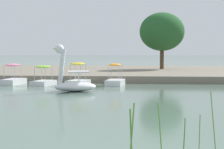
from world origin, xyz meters
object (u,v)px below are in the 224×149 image
at_px(pedal_boat_orange, 115,79).
at_px(tree_sapling_by_fence, 162,32).
at_px(pedal_boat_pink, 13,78).
at_px(swan_boat, 73,82).
at_px(pedal_boat_yellow, 78,79).
at_px(pedal_boat_lime, 43,79).

xyz_separation_m(pedal_boat_orange, tree_sapling_by_fence, (3.84, 13.60, 3.98)).
bearing_deg(pedal_boat_orange, pedal_boat_pink, 179.76).
bearing_deg(swan_boat, pedal_boat_pink, 139.87).
xyz_separation_m(swan_boat, pedal_boat_pink, (-5.24, 4.41, -0.12)).
xyz_separation_m(pedal_boat_yellow, pedal_boat_lime, (-2.43, -0.16, -0.01)).
bearing_deg(swan_boat, pedal_boat_yellow, 96.20).
xyz_separation_m(pedal_boat_lime, tree_sapling_by_fence, (8.86, 14.03, 3.96)).
distance_m(swan_boat, pedal_boat_pink, 6.85).
xyz_separation_m(swan_boat, tree_sapling_by_fence, (5.98, 17.98, 3.84)).
height_order(swan_boat, pedal_boat_yellow, swan_boat).
relative_size(pedal_boat_yellow, pedal_boat_lime, 1.00).
relative_size(swan_boat, pedal_boat_pink, 1.19).
distance_m(pedal_boat_yellow, pedal_boat_pink, 4.80).
bearing_deg(pedal_boat_lime, pedal_boat_orange, 4.96).
height_order(pedal_boat_orange, pedal_boat_lime, pedal_boat_orange).
xyz_separation_m(pedal_boat_orange, pedal_boat_pink, (-7.38, 0.03, 0.02)).
height_order(pedal_boat_orange, pedal_boat_yellow, pedal_boat_yellow).
height_order(pedal_boat_yellow, tree_sapling_by_fence, tree_sapling_by_fence).
relative_size(pedal_boat_orange, tree_sapling_by_fence, 0.34).
relative_size(swan_boat, pedal_boat_yellow, 1.31).
height_order(swan_boat, tree_sapling_by_fence, tree_sapling_by_fence).
bearing_deg(pedal_boat_pink, swan_boat, -40.13).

